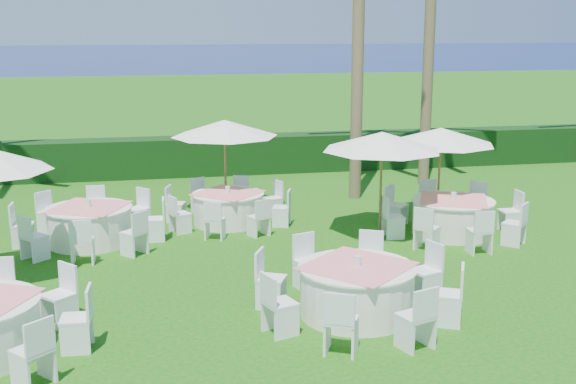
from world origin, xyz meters
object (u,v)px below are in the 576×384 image
banquet_table_e (228,207)px  umbrella_b (382,141)px  banquet_table_f (453,216)px  umbrella_d (441,136)px  umbrella_c (224,128)px  banquet_table_b (357,289)px  banquet_table_d (90,224)px

banquet_table_e → umbrella_b: umbrella_b is taller
banquet_table_f → umbrella_d: 2.05m
umbrella_d → umbrella_b: bearing=-151.1°
banquet_table_e → umbrella_d: (5.05, -0.71, 1.68)m
banquet_table_f → umbrella_c: size_ratio=1.21×
banquet_table_f → umbrella_c: bearing=147.9°
banquet_table_b → umbrella_b: 4.99m
umbrella_b → banquet_table_e: bearing=152.2°
banquet_table_b → umbrella_d: 6.64m
banquet_table_b → umbrella_b: umbrella_b is taller
banquet_table_d → umbrella_c: umbrella_c is taller
banquet_table_f → umbrella_b: umbrella_b is taller
banquet_table_e → banquet_table_f: 5.26m
umbrella_b → umbrella_d: (1.81, 1.00, -0.09)m
banquet_table_e → umbrella_d: umbrella_d is taller
umbrella_b → banquet_table_f: bearing=-7.5°
umbrella_b → banquet_table_d: bearing=173.7°
banquet_table_d → banquet_table_e: size_ratio=1.10×
banquet_table_d → banquet_table_e: (3.15, 1.00, -0.03)m
banquet_table_b → umbrella_d: (3.64, 5.31, 1.63)m
banquet_table_e → banquet_table_b: bearing=-76.8°
banquet_table_d → umbrella_b: umbrella_b is taller
banquet_table_f → banquet_table_b: bearing=-130.5°
banquet_table_e → banquet_table_f: bearing=-21.4°
banquet_table_d → banquet_table_f: bearing=-6.5°
banquet_table_d → umbrella_d: size_ratio=1.25×
banquet_table_e → umbrella_c: bearing=86.3°
banquet_table_b → banquet_table_d: bearing=132.3°
umbrella_c → banquet_table_b: bearing=-79.3°
banquet_table_e → banquet_table_f: banquet_table_f is taller
banquet_table_d → umbrella_c: 4.22m
umbrella_d → banquet_table_f: bearing=-97.0°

